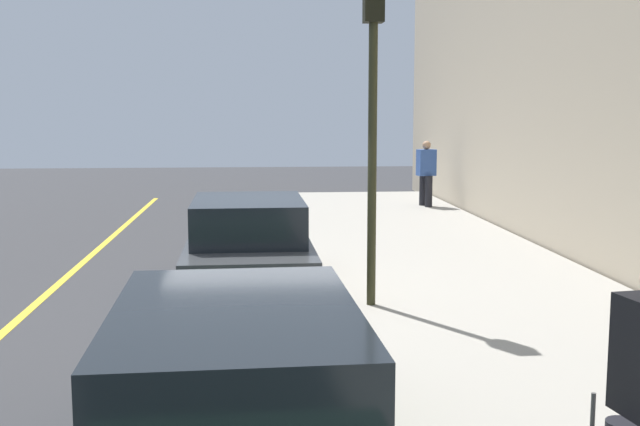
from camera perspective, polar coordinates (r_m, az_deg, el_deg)
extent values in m
plane|color=#333335|center=(11.35, -4.80, -6.65)|extent=(56.00, 56.00, 0.00)
cube|color=#A39E93|center=(11.80, 11.52, -5.85)|extent=(28.00, 4.60, 0.15)
cube|color=gold|center=(11.79, -20.65, -6.56)|extent=(28.00, 0.14, 0.01)
cube|color=white|center=(16.38, -2.40, -1.84)|extent=(4.26, 0.56, 0.22)
cylinder|color=black|center=(7.12, -13.28, -12.87)|extent=(0.65, 0.24, 0.64)
cylinder|color=black|center=(7.12, 0.62, -12.65)|extent=(0.65, 0.24, 0.64)
cube|color=#1E512D|center=(5.59, -6.25, -15.49)|extent=(4.82, 1.95, 0.64)
cube|color=black|center=(5.16, -6.32, -10.17)|extent=(2.53, 1.68, 0.60)
cylinder|color=black|center=(12.94, -9.11, -3.51)|extent=(0.64, 0.23, 0.64)
cylinder|color=black|center=(12.95, -1.66, -3.41)|extent=(0.64, 0.23, 0.64)
cylinder|color=black|center=(10.41, -9.93, -6.22)|extent=(0.64, 0.23, 0.64)
cylinder|color=black|center=(10.42, -0.63, -6.10)|extent=(0.64, 0.23, 0.64)
cube|color=#383A3D|center=(11.59, -5.36, -3.36)|extent=(4.20, 1.86, 0.64)
cube|color=black|center=(11.29, -5.39, -0.47)|extent=(2.20, 1.63, 0.60)
cylinder|color=black|center=(21.51, 8.09, 1.59)|extent=(0.20, 0.20, 0.86)
cylinder|color=black|center=(21.87, 7.66, 1.70)|extent=(0.20, 0.20, 0.86)
cube|color=#335193|center=(21.62, 7.91, 3.75)|extent=(0.40, 0.55, 0.73)
sphere|color=tan|center=(21.60, 7.94, 5.03)|extent=(0.24, 0.24, 0.24)
cylinder|color=#2D2D19|center=(10.31, 3.89, 3.45)|extent=(0.12, 0.12, 3.79)
sphere|color=green|center=(10.51, 3.86, 14.53)|extent=(0.14, 0.14, 0.14)
cylinder|color=#4C4C4C|center=(5.31, 19.59, -14.35)|extent=(0.03, 0.03, 0.36)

